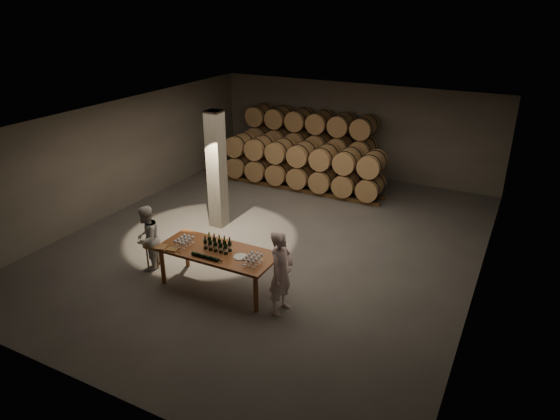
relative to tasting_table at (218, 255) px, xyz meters
The scene contains 15 objects.
room 3.34m from the tasting_table, 123.69° to the left, with size 12.00×12.00×12.00m.
tasting_table is the anchor object (origin of this frame).
barrel_stack_back 7.83m from the tasting_table, 99.94° to the left, with size 4.70×0.95×2.31m.
barrel_stack_front 6.37m from the tasting_table, 98.66° to the left, with size 5.48×0.95×1.57m.
bottle_cluster 0.22m from the tasting_table, 104.52° to the left, with size 0.60×0.23×0.33m.
lying_bottles 0.43m from the tasting_table, 92.85° to the right, with size 0.75×0.08×0.08m.
glass_cluster_left 0.83m from the tasting_table, behind, with size 0.30×0.41×0.16m.
glass_cluster_right 0.96m from the tasting_table, ahead, with size 0.30×0.41×0.16m.
plate 0.61m from the tasting_table, ahead, with size 0.31×0.31×0.02m, color white.
notebook_near 0.97m from the tasting_table, 153.90° to the right, with size 0.23×0.18×0.03m, color olive.
notebook_corner 1.22m from the tasting_table, 159.04° to the right, with size 0.20×0.26×0.02m, color olive.
pen 0.83m from the tasting_table, 147.43° to the right, with size 0.01×0.01×0.16m, color black.
stool 1.87m from the tasting_table, behind, with size 0.37×0.37×0.62m.
person_man 1.63m from the tasting_table, ahead, with size 0.65×0.42×1.77m, color #F5D5D8.
person_woman 1.91m from the tasting_table, behind, with size 0.75×0.59×1.55m, color silver.
Camera 1 is at (5.51, -10.22, 5.89)m, focal length 32.00 mm.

